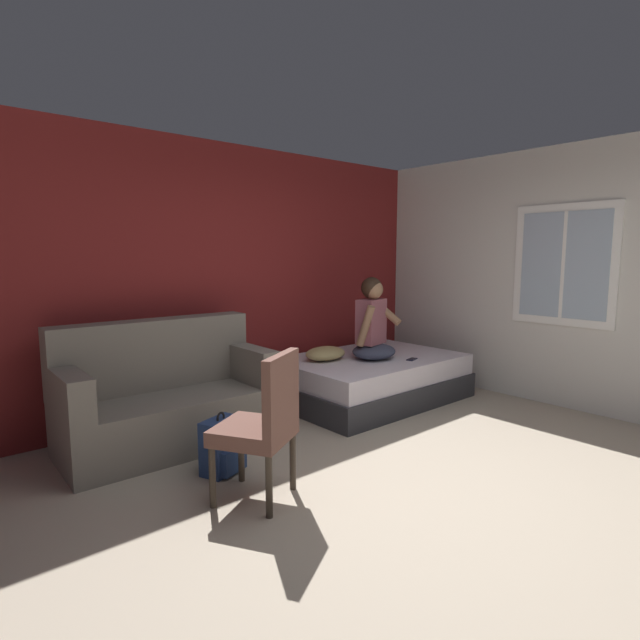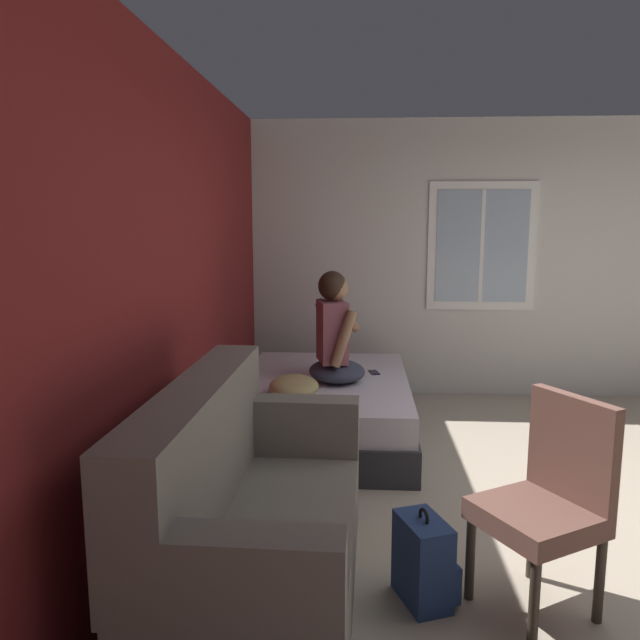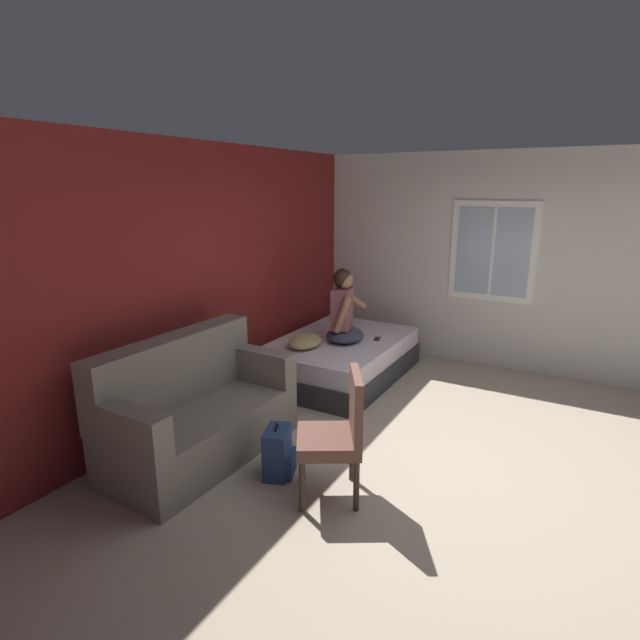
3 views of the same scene
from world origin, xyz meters
The scene contains 10 objects.
ground_plane centered at (0.00, 0.00, 0.00)m, with size 40.00×40.00×0.00m, color tan.
wall_back_accent centered at (0.00, 2.73, 1.35)m, with size 10.42×0.16×2.70m, color maroon.
wall_side_with_window centered at (2.79, 0.01, 1.35)m, with size 0.19×6.69×2.70m.
bed centered at (1.38, 1.85, 0.24)m, with size 2.00×1.37×0.48m.
couch centered at (-0.87, 2.08, 0.39)m, with size 1.72×0.86×1.04m.
side_chair centered at (-0.80, 0.73, 0.53)m, with size 0.63×0.63×0.98m.
person_seated centered at (1.33, 1.77, 0.84)m, with size 0.61×0.55×0.88m.
backpack centered at (-0.80, 1.27, 0.19)m, with size 0.34×0.31×0.46m.
throw_pillow centered at (0.90, 2.05, 0.55)m, with size 0.48×0.36×0.14m, color tan.
cell_phone centered at (1.60, 1.45, 0.48)m, with size 0.07×0.14×0.01m, color black.
Camera 2 is at (-3.48, 1.59, 1.77)m, focal length 35.00 mm.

